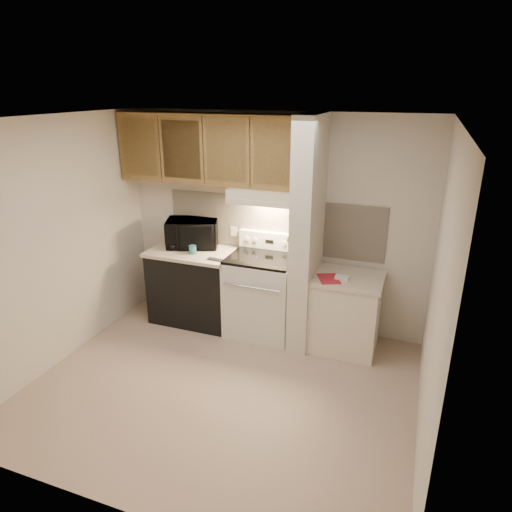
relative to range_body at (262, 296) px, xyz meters
The scene contains 50 objects.
floor 1.24m from the range_body, 90.00° to the right, with size 3.60×3.60×0.00m, color tan.
ceiling 2.34m from the range_body, 90.00° to the right, with size 3.60×3.60×0.00m, color white.
wall_back 0.86m from the range_body, 90.00° to the left, with size 3.60×0.02×2.50m, color beige.
wall_left 2.28m from the range_body, 147.31° to the right, with size 0.02×3.00×2.50m, color beige.
wall_right 2.28m from the range_body, 32.69° to the right, with size 0.02×3.00×2.50m, color beige.
backsplash 0.84m from the range_body, 90.00° to the left, with size 2.60×0.02×0.63m, color beige.
range_body is the anchor object (origin of this frame).
oven_window 0.32m from the range_body, 90.00° to the right, with size 0.50×0.01×0.30m, color black.
oven_handle 0.44m from the range_body, 90.00° to the right, with size 0.02×0.02×0.65m, color silver.
cooktop 0.48m from the range_body, ahead, with size 0.74×0.64×0.03m, color black.
range_backguard 0.66m from the range_body, 90.00° to the left, with size 0.76×0.08×0.20m, color silver.
range_display 0.64m from the range_body, 90.00° to the left, with size 0.10×0.01×0.04m, color black.
range_knob_left_outer 0.70m from the range_body, 139.40° to the left, with size 0.05×0.05×0.02m, color silver.
range_knob_left_inner 0.66m from the range_body, 126.87° to the left, with size 0.05×0.05×0.02m, color silver.
range_knob_right_inner 0.66m from the range_body, 53.13° to the left, with size 0.05×0.05×0.02m, color silver.
range_knob_right_outer 0.70m from the range_body, 40.60° to the left, with size 0.05×0.05×0.02m, color silver.
dishwasher_front 0.88m from the range_body, behind, with size 1.00×0.63×0.87m, color black.
left_countertop 0.98m from the range_body, behind, with size 1.04×0.67×0.04m, color beige.
spoon_rest 0.69m from the range_body, 158.40° to the right, with size 0.21×0.07×0.01m, color black.
teal_jar 0.97m from the range_body, behind, with size 0.09×0.09×0.10m, color #236166.
outlet 0.86m from the range_body, 146.31° to the left, with size 0.08×0.01×0.12m, color beige.
microwave 1.15m from the range_body, behind, with size 0.61×0.41×0.34m, color black.
partition_pillar 0.94m from the range_body, ahead, with size 0.22×0.70×2.50m, color beige.
pillar_trim 0.93m from the range_body, ahead, with size 0.01×0.70×0.04m, color olive.
knife_strip 0.95m from the range_body, ahead, with size 0.02×0.42×0.04m, color black.
knife_blade_a 0.87m from the range_body, 28.04° to the right, with size 0.01×0.04×0.16m, color silver.
knife_handle_a 1.01m from the range_body, 30.44° to the right, with size 0.02×0.02×0.10m, color black.
knife_blade_b 0.85m from the range_body, 18.16° to the right, with size 0.01×0.04×0.18m, color silver.
knife_handle_b 0.99m from the range_body, 19.73° to the right, with size 0.02×0.02×0.10m, color black.
knife_blade_c 0.83m from the range_body, ahead, with size 0.01×0.04×0.20m, color silver.
knife_handle_c 0.99m from the range_body, ahead, with size 0.02×0.02×0.10m, color black.
knife_blade_d 0.85m from the range_body, ahead, with size 0.01×0.04×0.16m, color silver.
knife_handle_d 0.99m from the range_body, ahead, with size 0.02×0.02×0.10m, color black.
knife_blade_e 0.84m from the range_body, 14.87° to the left, with size 0.01×0.04×0.18m, color silver.
knife_handle_e 0.99m from the range_body, 17.66° to the left, with size 0.02×0.02×0.10m, color black.
oven_mitt 0.87m from the range_body, 23.58° to the left, with size 0.03×0.11×0.26m, color slate.
right_cab_base 0.97m from the range_body, ahead, with size 0.70×0.60×0.81m, color beige.
right_countertop 1.04m from the range_body, ahead, with size 0.74×0.64×0.04m, color beige.
red_folder 0.89m from the range_body, 10.21° to the right, with size 0.20×0.28×0.01m, color #B2212F.
white_box 1.01m from the range_body, ahead, with size 0.14×0.09×0.04m, color white.
range_hood 1.17m from the range_body, 90.00° to the left, with size 0.78×0.44×0.15m, color beige.
hood_lip 1.12m from the range_body, 90.00° to the right, with size 0.78×0.04×0.06m, color beige.
upper_cabinets 1.77m from the range_body, 166.16° to the left, with size 2.18×0.33×0.77m, color olive.
cab_door_a 2.22m from the range_body, behind, with size 0.46×0.01×0.63m, color olive.
cab_gap_a 2.04m from the range_body, behind, with size 0.01×0.01×0.73m, color black.
cab_door_b 1.89m from the range_body, behind, with size 0.46×0.01×0.63m, color olive.
cab_gap_b 1.77m from the range_body, behind, with size 0.01×0.01×0.73m, color black.
cab_door_c 1.68m from the range_body, behind, with size 0.46×0.01×0.63m, color olive.
cab_gap_c 1.63m from the range_body, behind, with size 0.01×0.01×0.73m, color black.
cab_door_d 1.63m from the range_body, ahead, with size 0.46×0.01×0.63m, color olive.
Camera 1 is at (1.60, -3.36, 2.74)m, focal length 32.00 mm.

